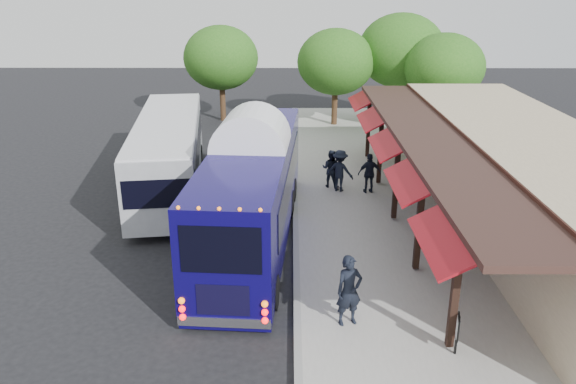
% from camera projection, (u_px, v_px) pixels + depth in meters
% --- Properties ---
extents(ground, '(90.00, 90.00, 0.00)m').
position_uv_depth(ground, '(295.00, 274.00, 17.68)').
color(ground, black).
rests_on(ground, ground).
extents(sidewalk, '(10.00, 40.00, 0.15)m').
position_uv_depth(sidewalk, '(425.00, 221.00, 21.37)').
color(sidewalk, '#9E9B93').
rests_on(sidewalk, ground).
extents(curb, '(0.20, 40.00, 0.16)m').
position_uv_depth(curb, '(296.00, 221.00, 21.40)').
color(curb, gray).
rests_on(curb, ground).
extents(station_shelter, '(8.15, 20.00, 3.60)m').
position_uv_depth(station_shelter, '(521.00, 177.00, 20.73)').
color(station_shelter, tan).
rests_on(station_shelter, ground).
extents(coach_bus, '(3.28, 11.88, 3.76)m').
position_uv_depth(coach_bus, '(253.00, 186.00, 19.31)').
color(coach_bus, '#0D064E').
rests_on(coach_bus, ground).
extents(city_bus, '(4.07, 11.93, 3.14)m').
position_uv_depth(city_bus, '(169.00, 151.00, 24.37)').
color(city_bus, '#919499').
rests_on(city_bus, ground).
extents(ped_a, '(0.82, 0.67, 1.95)m').
position_uv_depth(ped_a, '(349.00, 291.00, 14.54)').
color(ped_a, black).
rests_on(ped_a, sidewalk).
extents(ped_b, '(0.99, 0.90, 1.68)m').
position_uv_depth(ped_b, '(331.00, 169.00, 24.45)').
color(ped_b, black).
rests_on(ped_b, sidewalk).
extents(ped_c, '(1.06, 0.56, 1.72)m').
position_uv_depth(ped_c, '(370.00, 173.00, 23.78)').
color(ped_c, black).
rests_on(ped_c, sidewalk).
extents(ped_d, '(1.35, 1.11, 1.82)m').
position_uv_depth(ped_d, '(340.00, 171.00, 23.96)').
color(ped_d, black).
rests_on(ped_d, sidewalk).
extents(sign_board, '(0.16, 0.47, 1.05)m').
position_uv_depth(sign_board, '(458.00, 329.00, 13.40)').
color(sign_board, black).
rests_on(sign_board, sidewalk).
extents(tree_left, '(4.72, 4.72, 6.04)m').
position_uv_depth(tree_left, '(336.00, 62.00, 34.25)').
color(tree_left, '#382314').
rests_on(tree_left, ground).
extents(tree_mid, '(5.39, 5.39, 6.89)m').
position_uv_depth(tree_mid, '(401.00, 51.00, 34.87)').
color(tree_mid, '#382314').
rests_on(tree_mid, ground).
extents(tree_right, '(4.64, 4.64, 5.93)m').
position_uv_depth(tree_right, '(444.00, 67.00, 32.57)').
color(tree_right, '#382314').
rests_on(tree_right, ground).
extents(tree_far, '(4.77, 4.77, 6.11)m').
position_uv_depth(tree_far, '(221.00, 58.00, 35.79)').
color(tree_far, '#382314').
rests_on(tree_far, ground).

